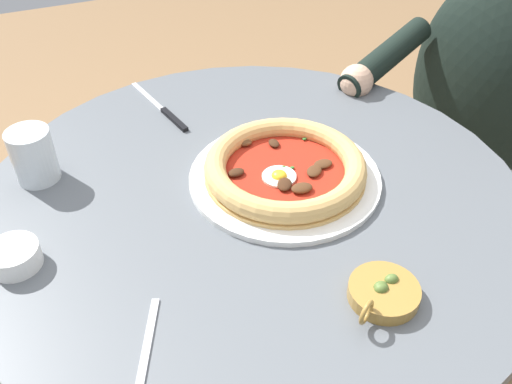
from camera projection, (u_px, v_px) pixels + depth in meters
dining_table at (253, 275)px, 1.02m from camera, size 0.89×0.89×0.75m
pizza_on_plate at (285, 170)px, 0.91m from camera, size 0.32×0.32×0.05m
water_glass at (34, 159)px, 0.91m from camera, size 0.07×0.07×0.09m
steak_knife at (166, 112)px, 1.08m from camera, size 0.06×0.22×0.01m
ramekin_capers at (14, 256)px, 0.77m from camera, size 0.07×0.07×0.03m
olive_pan at (383, 292)px, 0.73m from camera, size 0.11×0.09×0.04m
fork_utensil at (145, 355)px, 0.67m from camera, size 0.08×0.16×0.00m
diner_person at (462, 156)px, 1.40m from camera, size 0.56×0.41×1.14m
cafe_chair_diner at (494, 134)px, 1.47m from camera, size 0.54×0.54×0.83m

